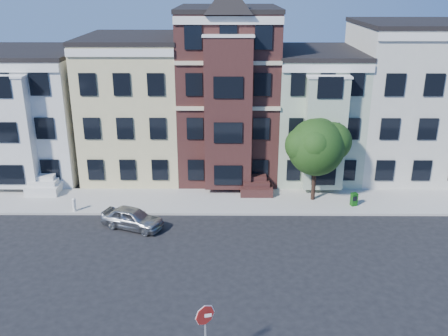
{
  "coord_description": "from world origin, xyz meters",
  "views": [
    {
      "loc": [
        -0.07,
        -22.59,
        13.89
      ],
      "look_at": [
        -0.23,
        3.38,
        4.2
      ],
      "focal_mm": 40.0,
      "sensor_mm": 36.0,
      "label": 1
    }
  ],
  "objects_px": {
    "parked_car": "(132,218)",
    "stop_sign": "(205,332)",
    "newspaper_box": "(354,199)",
    "fire_hydrant": "(74,206)",
    "street_tree": "(316,151)"
  },
  "relations": [
    {
      "from": "fire_hydrant",
      "to": "street_tree",
      "type": "bearing_deg",
      "value": 7.15
    },
    {
      "from": "street_tree",
      "to": "stop_sign",
      "type": "xyz_separation_m",
      "value": [
        -6.59,
        -15.62,
        -1.9
      ]
    },
    {
      "from": "parked_car",
      "to": "fire_hydrant",
      "type": "distance_m",
      "value": 4.55
    },
    {
      "from": "fire_hydrant",
      "to": "stop_sign",
      "type": "bearing_deg",
      "value": -56.78
    },
    {
      "from": "stop_sign",
      "to": "parked_car",
      "type": "bearing_deg",
      "value": 99.57
    },
    {
      "from": "parked_car",
      "to": "fire_hydrant",
      "type": "xyz_separation_m",
      "value": [
        -4.08,
        2.02,
        -0.15
      ]
    },
    {
      "from": "street_tree",
      "to": "parked_car",
      "type": "bearing_deg",
      "value": -160.92
    },
    {
      "from": "parked_car",
      "to": "fire_hydrant",
      "type": "bearing_deg",
      "value": 84.96
    },
    {
      "from": "street_tree",
      "to": "parked_car",
      "type": "height_order",
      "value": "street_tree"
    },
    {
      "from": "street_tree",
      "to": "fire_hydrant",
      "type": "xyz_separation_m",
      "value": [
        -15.54,
        -1.95,
        -3.09
      ]
    },
    {
      "from": "parked_car",
      "to": "stop_sign",
      "type": "distance_m",
      "value": 12.68
    },
    {
      "from": "newspaper_box",
      "to": "stop_sign",
      "type": "height_order",
      "value": "stop_sign"
    },
    {
      "from": "newspaper_box",
      "to": "fire_hydrant",
      "type": "distance_m",
      "value": 18.09
    },
    {
      "from": "fire_hydrant",
      "to": "newspaper_box",
      "type": "bearing_deg",
      "value": 3.06
    },
    {
      "from": "parked_car",
      "to": "stop_sign",
      "type": "xyz_separation_m",
      "value": [
        4.88,
        -11.66,
        1.04
      ]
    }
  ]
}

